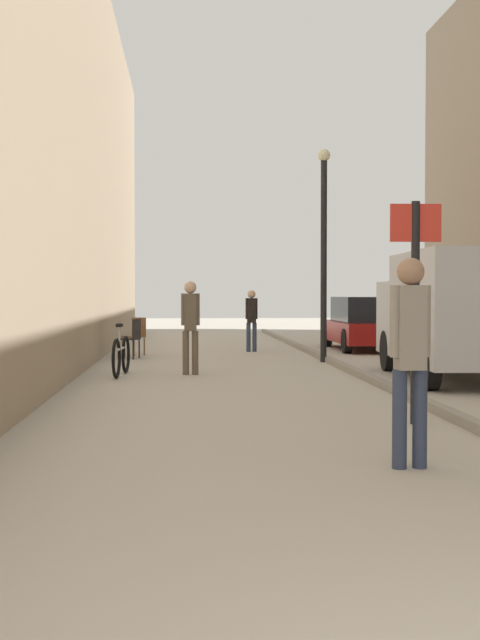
% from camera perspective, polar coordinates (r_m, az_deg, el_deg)
% --- Properties ---
extents(ground_plane, '(80.00, 80.00, 0.00)m').
position_cam_1_polar(ground_plane, '(14.25, 2.87, -4.38)').
color(ground_plane, '#A8A093').
extents(kerb_strip, '(0.16, 40.00, 0.12)m').
position_cam_1_polar(kerb_strip, '(14.51, 9.09, -4.05)').
color(kerb_strip, gray).
rests_on(kerb_strip, ground_plane).
extents(pedestrian_main_foreground, '(0.35, 0.23, 1.77)m').
position_cam_1_polar(pedestrian_main_foreground, '(15.95, -3.36, -0.06)').
color(pedestrian_main_foreground, brown).
rests_on(pedestrian_main_foreground, ground_plane).
extents(pedestrian_mid_block, '(0.36, 0.24, 1.84)m').
position_cam_1_polar(pedestrian_mid_block, '(7.49, 11.39, -1.80)').
color(pedestrian_mid_block, '#2D3851').
rests_on(pedestrian_mid_block, ground_plane).
extents(pedestrian_far_crossing, '(0.32, 0.21, 1.63)m').
position_cam_1_polar(pedestrian_far_crossing, '(22.39, 0.78, 0.26)').
color(pedestrian_far_crossing, '#2D3851').
rests_on(pedestrian_far_crossing, ground_plane).
extents(delivery_van, '(2.22, 5.04, 2.25)m').
position_cam_1_polar(delivery_van, '(15.48, 14.45, 0.56)').
color(delivery_van, '#B7B7BC').
rests_on(delivery_van, ground_plane).
extents(parked_car, '(1.86, 4.21, 1.45)m').
position_cam_1_polar(parked_car, '(23.48, 8.49, -0.25)').
color(parked_car, maroon).
rests_on(parked_car, ground_plane).
extents(street_sign_post, '(0.60, 0.10, 2.60)m').
position_cam_1_polar(street_sign_post, '(10.07, 11.72, 1.86)').
color(street_sign_post, black).
rests_on(street_sign_post, ground_plane).
extents(lamp_post, '(0.28, 0.28, 4.76)m').
position_cam_1_polar(lamp_post, '(19.06, 5.67, 5.35)').
color(lamp_post, black).
rests_on(lamp_post, ground_plane).
extents(bicycle_leaning, '(0.22, 1.77, 0.98)m').
position_cam_1_polar(bicycle_leaning, '(15.92, -8.01, -2.37)').
color(bicycle_leaning, black).
rests_on(bicycle_leaning, ground_plane).
extents(cafe_chair_near_window, '(0.56, 0.56, 0.94)m').
position_cam_1_polar(cafe_chair_near_window, '(20.09, -7.27, -1.05)').
color(cafe_chair_near_window, black).
rests_on(cafe_chair_near_window, ground_plane).
extents(cafe_chair_by_doorway, '(0.62, 0.62, 0.94)m').
position_cam_1_polar(cafe_chair_by_doorway, '(21.23, -7.03, -0.90)').
color(cafe_chair_by_doorway, brown).
rests_on(cafe_chair_by_doorway, ground_plane).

